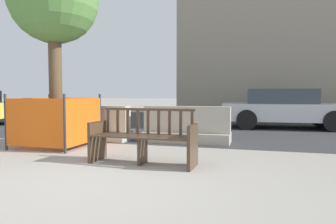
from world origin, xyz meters
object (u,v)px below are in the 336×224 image
jersey_barrier_left (91,126)px  car_sedan_mid (284,108)px  street_bench (143,139)px  street_tree (54,1)px  construction_fence (56,120)px  jersey_barrier_centre (187,128)px

jersey_barrier_left → car_sedan_mid: car_sedan_mid is taller
street_bench → street_tree: 3.74m
street_tree → jersey_barrier_left: bearing=77.8°
construction_fence → car_sedan_mid: (5.08, 5.11, 0.10)m
jersey_barrier_left → construction_fence: (-0.23, -1.05, 0.22)m
jersey_barrier_left → street_tree: bearing=-102.2°
construction_fence → car_sedan_mid: bearing=45.2°
street_tree → construction_fence: size_ratio=2.89×
car_sedan_mid → street_bench: bearing=-113.5°
jersey_barrier_left → jersey_barrier_centre: bearing=4.4°
street_bench → construction_fence: construction_fence is taller
street_bench → street_tree: street_tree is taller
jersey_barrier_centre → jersey_barrier_left: bearing=-175.6°
car_sedan_mid → construction_fence: bearing=-134.8°
street_bench → street_tree: bearing=155.8°
street_bench → car_sedan_mid: bearing=66.5°
jersey_barrier_centre → car_sedan_mid: car_sedan_mid is taller
street_bench → jersey_barrier_centre: 2.32m
jersey_barrier_left → street_tree: 2.94m
car_sedan_mid → jersey_barrier_centre: bearing=-122.6°
jersey_barrier_centre → construction_fence: (-2.60, -1.23, 0.22)m
street_tree → construction_fence: 2.51m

